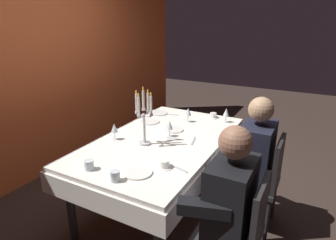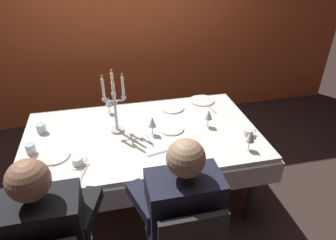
{
  "view_description": "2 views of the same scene",
  "coord_description": "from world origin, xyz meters",
  "px_view_note": "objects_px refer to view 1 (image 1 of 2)",
  "views": [
    {
      "loc": [
        -2.25,
        -1.27,
        1.84
      ],
      "look_at": [
        0.26,
        0.07,
        0.84
      ],
      "focal_mm": 30.63,
      "sensor_mm": 36.0,
      "label": 1
    },
    {
      "loc": [
        -0.25,
        -2.07,
        2.11
      ],
      "look_at": [
        0.22,
        0.0,
        0.84
      ],
      "focal_mm": 32.27,
      "sensor_mm": 36.0,
      "label": 2
    }
  ],
  "objects_px": {
    "wine_glass_2": "(188,112)",
    "seated_diner_1": "(257,153)",
    "wine_glass_0": "(170,125)",
    "water_tumbler_0": "(115,176)",
    "coffee_cup_0": "(165,164)",
    "water_tumbler_1": "(89,165)",
    "seated_diner_0": "(231,199)",
    "coffee_cup_1": "(213,116)",
    "wine_glass_1": "(114,128)",
    "dinner_plate_3": "(173,130)",
    "candelabra": "(144,118)",
    "dinner_plate_1": "(150,122)",
    "dinner_plate_0": "(138,172)",
    "dinner_plate_2": "(158,113)",
    "wine_glass_3": "(226,113)",
    "dining_table": "(162,149)"
  },
  "relations": [
    {
      "from": "dining_table",
      "to": "wine_glass_3",
      "type": "relative_size",
      "value": 11.83
    },
    {
      "from": "dinner_plate_0",
      "to": "wine_glass_1",
      "type": "height_order",
      "value": "wine_glass_1"
    },
    {
      "from": "coffee_cup_1",
      "to": "seated_diner_1",
      "type": "xyz_separation_m",
      "value": [
        -0.71,
        -0.66,
        -0.03
      ]
    },
    {
      "from": "dining_table",
      "to": "dinner_plate_0",
      "type": "distance_m",
      "value": 0.71
    },
    {
      "from": "dining_table",
      "to": "seated_diner_1",
      "type": "xyz_separation_m",
      "value": [
        0.12,
        -0.89,
        0.11
      ]
    },
    {
      "from": "dining_table",
      "to": "wine_glass_2",
      "type": "bearing_deg",
      "value": -2.27
    },
    {
      "from": "dinner_plate_1",
      "to": "wine_glass_3",
      "type": "xyz_separation_m",
      "value": [
        0.41,
        -0.76,
        0.11
      ]
    },
    {
      "from": "water_tumbler_0",
      "to": "coffee_cup_0",
      "type": "distance_m",
      "value": 0.41
    },
    {
      "from": "dinner_plate_1",
      "to": "wine_glass_3",
      "type": "distance_m",
      "value": 0.87
    },
    {
      "from": "dinner_plate_0",
      "to": "wine_glass_1",
      "type": "bearing_deg",
      "value": 52.02
    },
    {
      "from": "water_tumbler_1",
      "to": "dinner_plate_1",
      "type": "bearing_deg",
      "value": 7.97
    },
    {
      "from": "water_tumbler_0",
      "to": "water_tumbler_1",
      "type": "distance_m",
      "value": 0.28
    },
    {
      "from": "wine_glass_1",
      "to": "seated_diner_1",
      "type": "xyz_separation_m",
      "value": [
        0.35,
        -1.28,
        -0.12
      ]
    },
    {
      "from": "dinner_plate_1",
      "to": "seated_diner_0",
      "type": "xyz_separation_m",
      "value": [
        -0.99,
        -1.24,
        -0.01
      ]
    },
    {
      "from": "wine_glass_0",
      "to": "wine_glass_2",
      "type": "height_order",
      "value": "same"
    },
    {
      "from": "dinner_plate_0",
      "to": "wine_glass_2",
      "type": "height_order",
      "value": "wine_glass_2"
    },
    {
      "from": "candelabra",
      "to": "dinner_plate_0",
      "type": "bearing_deg",
      "value": -152.94
    },
    {
      "from": "candelabra",
      "to": "dinner_plate_1",
      "type": "bearing_deg",
      "value": 27.39
    },
    {
      "from": "seated_diner_1",
      "to": "seated_diner_0",
      "type": "bearing_deg",
      "value": 180.0
    },
    {
      "from": "dinner_plate_0",
      "to": "wine_glass_2",
      "type": "bearing_deg",
      "value": 6.69
    },
    {
      "from": "candelabra",
      "to": "coffee_cup_0",
      "type": "relative_size",
      "value": 4.13
    },
    {
      "from": "dinner_plate_0",
      "to": "water_tumbler_0",
      "type": "distance_m",
      "value": 0.19
    },
    {
      "from": "coffee_cup_1",
      "to": "wine_glass_0",
      "type": "bearing_deg",
      "value": 165.89
    },
    {
      "from": "wine_glass_3",
      "to": "seated_diner_0",
      "type": "xyz_separation_m",
      "value": [
        -1.4,
        -0.48,
        -0.12
      ]
    },
    {
      "from": "coffee_cup_0",
      "to": "seated_diner_0",
      "type": "height_order",
      "value": "seated_diner_0"
    },
    {
      "from": "wine_glass_0",
      "to": "wine_glass_3",
      "type": "bearing_deg",
      "value": -28.56
    },
    {
      "from": "water_tumbler_0",
      "to": "seated_diner_0",
      "type": "relative_size",
      "value": 0.06
    },
    {
      "from": "wine_glass_2",
      "to": "seated_diner_1",
      "type": "distance_m",
      "value": 0.98
    },
    {
      "from": "wine_glass_0",
      "to": "wine_glass_3",
      "type": "height_order",
      "value": "same"
    },
    {
      "from": "water_tumbler_1",
      "to": "coffee_cup_1",
      "type": "relative_size",
      "value": 0.58
    },
    {
      "from": "wine_glass_0",
      "to": "water_tumbler_0",
      "type": "distance_m",
      "value": 0.93
    },
    {
      "from": "wine_glass_2",
      "to": "coffee_cup_1",
      "type": "relative_size",
      "value": 1.24
    },
    {
      "from": "candelabra",
      "to": "dinner_plate_1",
      "type": "height_order",
      "value": "candelabra"
    },
    {
      "from": "dinner_plate_3",
      "to": "seated_diner_0",
      "type": "height_order",
      "value": "seated_diner_0"
    },
    {
      "from": "wine_glass_0",
      "to": "seated_diner_1",
      "type": "height_order",
      "value": "seated_diner_1"
    },
    {
      "from": "wine_glass_2",
      "to": "water_tumbler_0",
      "type": "relative_size",
      "value": 2.05
    },
    {
      "from": "dinner_plate_0",
      "to": "dinner_plate_1",
      "type": "bearing_deg",
      "value": 27.23
    },
    {
      "from": "dinner_plate_0",
      "to": "wine_glass_0",
      "type": "height_order",
      "value": "wine_glass_0"
    },
    {
      "from": "wine_glass_1",
      "to": "wine_glass_2",
      "type": "bearing_deg",
      "value": -27.43
    },
    {
      "from": "wine_glass_2",
      "to": "water_tumbler_1",
      "type": "distance_m",
      "value": 1.38
    },
    {
      "from": "wine_glass_0",
      "to": "wine_glass_1",
      "type": "distance_m",
      "value": 0.54
    },
    {
      "from": "dinner_plate_0",
      "to": "wine_glass_3",
      "type": "relative_size",
      "value": 1.37
    },
    {
      "from": "dining_table",
      "to": "candelabra",
      "type": "xyz_separation_m",
      "value": [
        -0.19,
        0.08,
        0.37
      ]
    },
    {
      "from": "dinner_plate_2",
      "to": "coffee_cup_1",
      "type": "relative_size",
      "value": 1.81
    },
    {
      "from": "wine_glass_2",
      "to": "wine_glass_3",
      "type": "distance_m",
      "value": 0.43
    },
    {
      "from": "dinner_plate_1",
      "to": "wine_glass_0",
      "type": "height_order",
      "value": "wine_glass_0"
    },
    {
      "from": "wine_glass_2",
      "to": "dinner_plate_3",
      "type": "bearing_deg",
      "value": 174.95
    },
    {
      "from": "seated_diner_1",
      "to": "dinner_plate_0",
      "type": "bearing_deg",
      "value": 137.67
    },
    {
      "from": "water_tumbler_0",
      "to": "dinner_plate_3",
      "type": "bearing_deg",
      "value": 4.83
    },
    {
      "from": "wine_glass_2",
      "to": "coffee_cup_0",
      "type": "bearing_deg",
      "value": -165.13
    }
  ]
}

